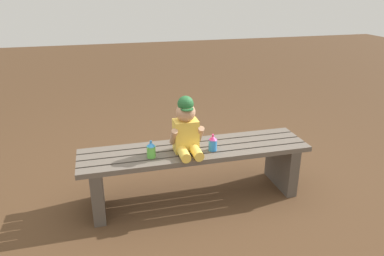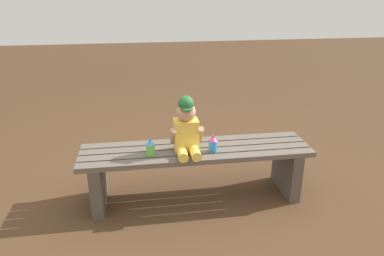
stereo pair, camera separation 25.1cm
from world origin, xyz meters
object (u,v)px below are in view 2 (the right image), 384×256
(child_figure, at_px, (186,128))
(sippy_cup_right, at_px, (213,144))
(park_bench, at_px, (196,164))
(sippy_cup_left, at_px, (150,148))

(child_figure, relative_size, sippy_cup_right, 3.26)
(park_bench, bearing_deg, child_figure, -153.14)
(child_figure, bearing_deg, park_bench, 26.86)
(park_bench, distance_m, sippy_cup_right, 0.23)
(child_figure, relative_size, sippy_cup_left, 3.26)
(park_bench, relative_size, sippy_cup_left, 13.42)
(park_bench, bearing_deg, sippy_cup_left, -168.42)
(park_bench, distance_m, child_figure, 0.31)
(park_bench, relative_size, sippy_cup_right, 13.42)
(child_figure, bearing_deg, sippy_cup_left, -173.31)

